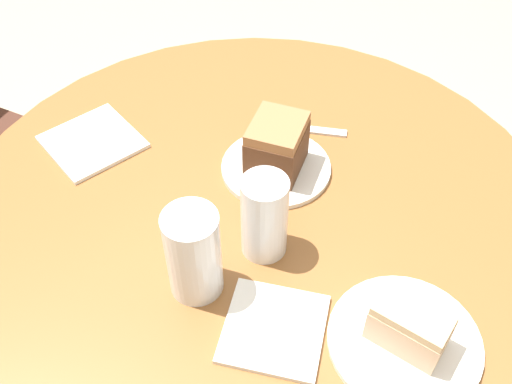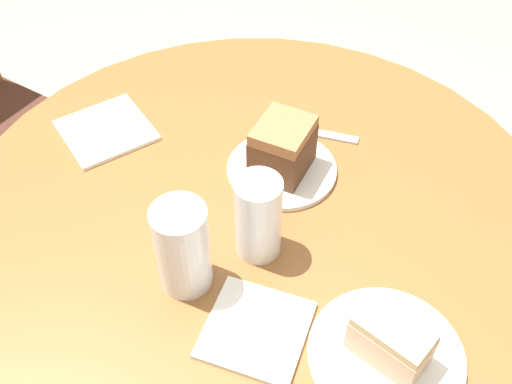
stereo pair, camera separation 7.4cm
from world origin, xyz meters
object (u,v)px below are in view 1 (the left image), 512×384
Objects in this scene: plate_near at (276,168)px; cake_slice_far at (410,326)px; glass_water at (194,256)px; cake_slice_near at (277,146)px; glass_lemonade at (264,221)px; plate_far at (404,341)px.

cake_slice_far is at bearing -120.34° from plate_near.
glass_water reaches higher than cake_slice_far.
cake_slice_near is at bearing -165.96° from plate_near.
cake_slice_far is 0.26m from glass_lemonade.
glass_lemonade reaches higher than plate_near.
glass_water is at bearing 158.66° from glass_lemonade.
cake_slice_far is (0.00, 0.00, 0.04)m from plate_far.
cake_slice_far is (-0.20, -0.33, 0.04)m from plate_near.
plate_far is 0.39m from cake_slice_near.
glass_water is (-0.28, -0.03, 0.07)m from plate_near.
glass_water reaches higher than plate_near.
glass_lemonade is at bearing -154.29° from plate_near.
plate_near is at bearing 6.48° from glass_water.
plate_far is at bearing -97.96° from glass_lemonade.
glass_water reaches higher than cake_slice_near.
plate_far is at bearing -120.34° from plate_near.
plate_far is at bearing -120.34° from cake_slice_near.
plate_near is 1.86× the size of cake_slice_far.
glass_lemonade is (0.04, 0.26, 0.02)m from cake_slice_far.
plate_near is at bearing 14.04° from cake_slice_near.
cake_slice_far is at bearing -75.12° from glass_water.
plate_near is 0.29m from glass_water.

